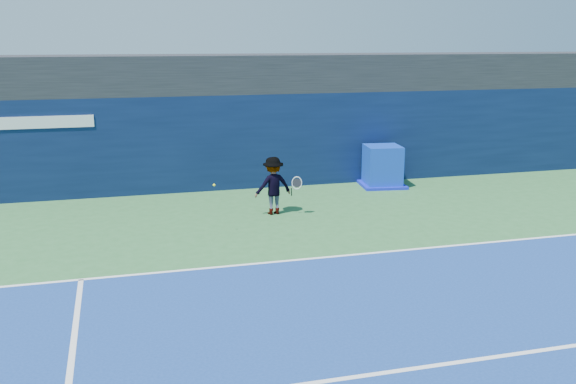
# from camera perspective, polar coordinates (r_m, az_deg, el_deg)

# --- Properties ---
(ground) EXTENTS (80.00, 80.00, 0.00)m
(ground) POSITION_cam_1_polar(r_m,az_deg,el_deg) (11.56, 7.42, -10.62)
(ground) COLOR #2E6734
(ground) RESTS_ON ground
(baseline) EXTENTS (24.00, 0.10, 0.01)m
(baseline) POSITION_cam_1_polar(r_m,az_deg,el_deg) (14.18, 2.77, -5.87)
(baseline) COLOR white
(baseline) RESTS_ON ground
(service_line) EXTENTS (24.00, 0.10, 0.01)m
(service_line) POSITION_cam_1_polar(r_m,az_deg,el_deg) (9.94, 11.97, -15.00)
(service_line) COLOR white
(service_line) RESTS_ON ground
(stadium_band) EXTENTS (36.00, 3.00, 1.20)m
(stadium_band) POSITION_cam_1_polar(r_m,az_deg,el_deg) (21.65, -4.15, 10.51)
(stadium_band) COLOR black
(stadium_band) RESTS_ON back_wall_assembly
(back_wall_assembly) EXTENTS (36.00, 1.03, 3.00)m
(back_wall_assembly) POSITION_cam_1_polar(r_m,az_deg,el_deg) (20.89, -3.53, 4.62)
(back_wall_assembly) COLOR #0A1738
(back_wall_assembly) RESTS_ON ground
(equipment_cart) EXTENTS (1.55, 1.55, 1.33)m
(equipment_cart) POSITION_cam_1_polar(r_m,az_deg,el_deg) (21.15, 8.39, 2.15)
(equipment_cart) COLOR #0C31AC
(equipment_cart) RESTS_ON ground
(tennis_player) EXTENTS (1.28, 0.74, 1.59)m
(tennis_player) POSITION_cam_1_polar(r_m,az_deg,el_deg) (17.51, -1.33, 0.57)
(tennis_player) COLOR white
(tennis_player) RESTS_ON ground
(tennis_ball) EXTENTS (0.06, 0.06, 0.06)m
(tennis_ball) POSITION_cam_1_polar(r_m,az_deg,el_deg) (15.60, -6.58, 0.63)
(tennis_ball) COLOR #F6F81B
(tennis_ball) RESTS_ON ground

